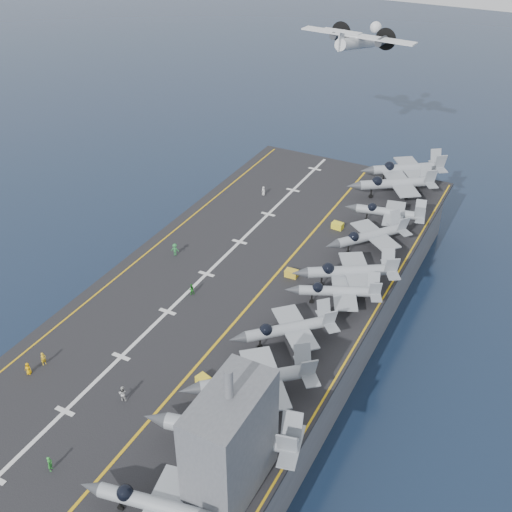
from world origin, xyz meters
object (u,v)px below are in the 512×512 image
at_px(fighter_jet_0, 155,503).
at_px(island_superstructure, 230,432).
at_px(tow_cart_a, 204,381).
at_px(transport_plane, 357,43).

bearing_deg(fighter_jet_0, island_superstructure, 55.99).
xyz_separation_m(fighter_jet_0, tow_cart_a, (-5.22, 16.92, -1.76)).
height_order(island_superstructure, transport_plane, transport_plane).
relative_size(island_superstructure, transport_plane, 0.58).
relative_size(island_superstructure, fighter_jet_0, 1.01).
height_order(fighter_jet_0, tow_cart_a, fighter_jet_0).
xyz_separation_m(tow_cart_a, transport_plane, (-12.59, 81.41, 17.94)).
bearing_deg(transport_plane, fighter_jet_0, -79.74).
bearing_deg(tow_cart_a, transport_plane, 98.79).
bearing_deg(fighter_jet_0, transport_plane, 100.26).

